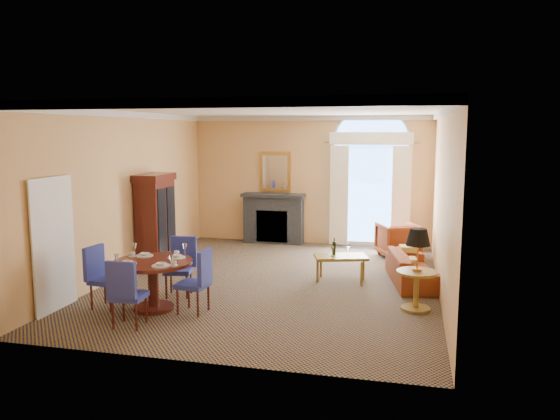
% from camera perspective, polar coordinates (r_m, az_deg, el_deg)
% --- Properties ---
extents(ground, '(7.50, 7.50, 0.00)m').
position_cam_1_polar(ground, '(10.40, -0.65, -7.49)').
color(ground, '#12193B').
rests_on(ground, ground).
extents(room_envelope, '(6.04, 7.52, 3.45)m').
position_cam_1_polar(room_envelope, '(10.67, 0.08, 6.57)').
color(room_envelope, '#E2AE6C').
rests_on(room_envelope, ground).
extents(armoire, '(0.56, 0.99, 1.95)m').
position_cam_1_polar(armoire, '(11.72, -12.88, -1.21)').
color(armoire, '#3A120D').
rests_on(armoire, ground).
extents(dining_table, '(1.26, 1.26, 0.99)m').
position_cam_1_polar(dining_table, '(8.91, -13.14, -6.50)').
color(dining_table, '#3A120D').
rests_on(dining_table, ground).
extents(dining_chair_north, '(0.53, 0.53, 1.01)m').
position_cam_1_polar(dining_chair_north, '(9.64, -10.29, -5.36)').
color(dining_chair_north, navy).
rests_on(dining_chair_north, ground).
extents(dining_chair_south, '(0.48, 0.48, 1.01)m').
position_cam_1_polar(dining_chair_south, '(8.17, -15.86, -8.01)').
color(dining_chair_south, navy).
rests_on(dining_chair_south, ground).
extents(dining_chair_east, '(0.49, 0.49, 1.01)m').
position_cam_1_polar(dining_chair_east, '(8.61, -8.50, -6.95)').
color(dining_chair_east, navy).
rests_on(dining_chair_east, ground).
extents(dining_chair_west, '(0.51, 0.49, 1.01)m').
position_cam_1_polar(dining_chair_west, '(9.23, -18.22, -6.24)').
color(dining_chair_west, navy).
rests_on(dining_chair_west, ground).
extents(sofa, '(1.09, 2.02, 0.56)m').
position_cam_1_polar(sofa, '(10.55, 13.71, -5.94)').
color(sofa, maroon).
rests_on(sofa, ground).
extents(armchair, '(1.10, 1.11, 0.78)m').
position_cam_1_polar(armchair, '(12.59, 12.22, -3.09)').
color(armchair, maroon).
rests_on(armchair, ground).
extents(coffee_table, '(1.09, 0.80, 0.82)m').
position_cam_1_polar(coffee_table, '(10.40, 6.35, -4.97)').
color(coffee_table, olive).
rests_on(coffee_table, ground).
extents(side_table, '(0.63, 0.63, 1.29)m').
position_cam_1_polar(side_table, '(8.88, 14.16, -5.02)').
color(side_table, olive).
rests_on(side_table, ground).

